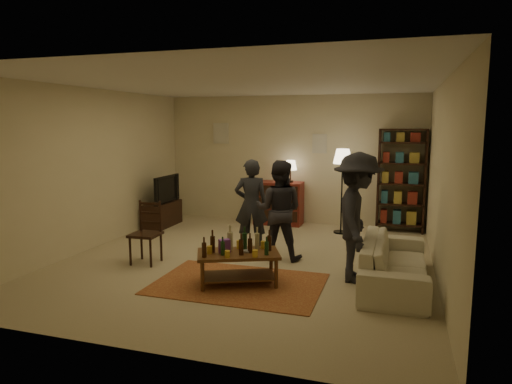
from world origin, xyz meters
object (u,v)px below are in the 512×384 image
at_px(dining_chair, 147,230).
at_px(coffee_table, 238,256).
at_px(bookshelf, 401,179).
at_px(sofa, 395,262).
at_px(dresser, 279,202).
at_px(floor_lamp, 343,162).
at_px(person_left, 251,205).
at_px(tv_stand, 163,208).
at_px(person_by_sofa, 357,217).
at_px(person_right, 279,210).

bearing_deg(dining_chair, coffee_table, -19.31).
xyz_separation_m(bookshelf, sofa, (-0.05, -3.18, -0.73)).
relative_size(dresser, sofa, 0.65).
height_order(bookshelf, sofa, bookshelf).
bearing_deg(floor_lamp, sofa, -68.99).
height_order(floor_lamp, person_left, floor_lamp).
relative_size(coffee_table, dining_chair, 1.25).
xyz_separation_m(bookshelf, person_left, (-2.38, -2.12, -0.27)).
distance_m(dining_chair, tv_stand, 2.53).
distance_m(tv_stand, bookshelf, 4.84).
distance_m(bookshelf, floor_lamp, 1.24).
relative_size(coffee_table, sofa, 0.58).
bearing_deg(coffee_table, sofa, 17.44).
height_order(bookshelf, person_left, bookshelf).
distance_m(coffee_table, person_left, 1.76).
distance_m(bookshelf, person_by_sofa, 3.23).
height_order(person_left, person_by_sofa, person_by_sofa).
xyz_separation_m(coffee_table, dining_chair, (-1.65, 0.51, 0.11)).
height_order(bookshelf, floor_lamp, bookshelf).
bearing_deg(person_right, tv_stand, -30.02).
distance_m(dresser, person_left, 2.08).
bearing_deg(dining_chair, person_right, 20.59).
height_order(tv_stand, sofa, tv_stand).
xyz_separation_m(sofa, person_by_sofa, (-0.50, 0.00, 0.57)).
xyz_separation_m(bookshelf, floor_lamp, (-1.08, -0.49, 0.35)).
xyz_separation_m(person_left, person_right, (0.58, -0.38, 0.01)).
height_order(dining_chair, dresser, dresser).
xyz_separation_m(tv_stand, sofa, (4.64, -2.20, -0.08)).
height_order(dresser, floor_lamp, floor_lamp).
bearing_deg(dresser, person_right, -75.36).
bearing_deg(coffee_table, tv_stand, 133.49).
bearing_deg(person_left, dining_chair, 25.03).
relative_size(sofa, person_left, 1.36).
relative_size(tv_stand, bookshelf, 0.52).
distance_m(tv_stand, person_left, 2.61).
relative_size(coffee_table, person_by_sofa, 0.69).
distance_m(dresser, floor_lamp, 1.69).
distance_m(coffee_table, person_right, 1.37).
height_order(bookshelf, person_by_sofa, bookshelf).
height_order(dining_chair, person_right, person_right).
bearing_deg(person_by_sofa, bookshelf, -14.03).
bearing_deg(person_right, person_left, -35.63).
bearing_deg(bookshelf, person_by_sofa, -99.74).
distance_m(person_right, person_by_sofa, 1.43).
relative_size(coffee_table, person_left, 0.79).
bearing_deg(sofa, dining_chair, 91.76).
bearing_deg(coffee_table, bookshelf, 62.04).
height_order(dining_chair, bookshelf, bookshelf).
relative_size(dresser, person_left, 0.89).
bearing_deg(sofa, coffee_table, 107.44).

